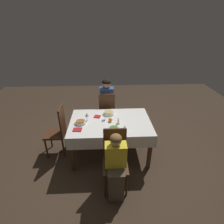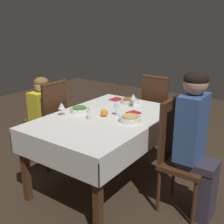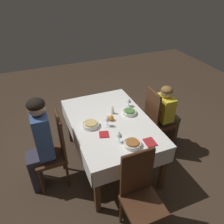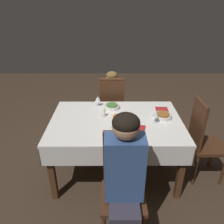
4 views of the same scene
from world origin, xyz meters
The scene contains 17 objects.
ground_plane centered at (0.00, 0.00, 0.00)m, with size 8.00×8.00×0.00m, color #3D2D21.
dining_table centered at (0.00, 0.00, 0.64)m, with size 1.46×0.98×0.73m.
chair_north centered at (-0.05, 0.74, 0.53)m, with size 0.37×0.37×1.00m.
chair_south centered at (0.04, -0.74, 0.53)m, with size 0.37×0.37×1.00m.
chair_west centered at (-0.98, 0.08, 0.53)m, with size 0.37×0.37×1.00m.
person_adult_denim centered at (-0.05, 0.89, 0.71)m, with size 0.30×0.34×1.25m.
person_child_yellow centered at (0.04, -0.90, 0.56)m, with size 0.30×0.33×1.03m.
bowl_north centered at (-0.03, 0.27, 0.75)m, with size 0.21×0.21×0.06m.
wine_glass_north centered at (-0.09, 0.07, 0.83)m, with size 0.07×0.07×0.15m.
bowl_south centered at (0.04, -0.29, 0.75)m, with size 0.18×0.18×0.06m.
wine_glass_south centered at (0.22, -0.36, 0.82)m, with size 0.07×0.07×0.13m.
bowl_west centered at (-0.53, -0.05, 0.75)m, with size 0.20×0.20×0.06m.
wine_glass_west centered at (-0.42, 0.06, 0.84)m, with size 0.07×0.07×0.15m.
candle_centerpiece centered at (0.14, -0.09, 0.77)m, with size 0.06×0.06×0.12m.
orange_fruit centered at (0.00, -0.01, 0.76)m, with size 0.07×0.07×0.07m, color orange.
napkin_red_folded centered at (-0.56, -0.25, 0.73)m, with size 0.15×0.12×0.01m.
napkin_spare_side centered at (-0.24, 0.18, 0.73)m, with size 0.14×0.14×0.01m.
Camera 2 is at (2.06, 1.54, 1.61)m, focal length 45.00 mm.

